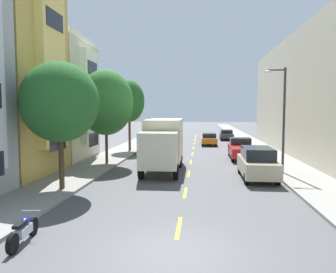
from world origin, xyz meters
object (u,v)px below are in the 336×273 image
(street_tree_nearest, at_px, (60,102))
(street_lamp, at_px, (282,112))
(parked_suv_champagne, at_px, (257,163))
(parked_motorcycle, at_px, (23,231))
(parked_wagon_white, at_px, (171,131))
(parked_pickup_red, at_px, (241,149))
(parked_pickup_burgundy, at_px, (151,144))
(street_tree_second, at_px, (106,103))
(parked_suv_forest, at_px, (174,127))
(street_tree_third, at_px, (129,101))
(delivery_box_truck, at_px, (163,142))
(parked_sedan_black, at_px, (161,137))
(moving_orange_sedan, at_px, (209,139))
(parked_sedan_charcoal, at_px, (226,135))

(street_tree_nearest, bearing_deg, street_lamp, 24.38)
(parked_suv_champagne, bearing_deg, parked_motorcycle, -129.91)
(street_lamp, height_order, parked_wagon_white, street_lamp)
(parked_pickup_red, relative_size, parked_pickup_burgundy, 1.00)
(street_tree_nearest, bearing_deg, parked_wagon_white, 86.73)
(street_tree_second, relative_size, parked_suv_forest, 1.47)
(street_tree_third, height_order, delivery_box_truck, street_tree_third)
(street_lamp, bearing_deg, street_tree_second, 168.07)
(parked_pickup_burgundy, distance_m, parked_suv_champagne, 14.92)
(street_tree_third, height_order, parked_sedan_black, street_tree_third)
(street_tree_second, xyz_separation_m, street_lamp, (12.35, -2.61, -0.71))
(parked_sedan_black, xyz_separation_m, parked_wagon_white, (0.11, 12.97, 0.05))
(street_tree_nearest, bearing_deg, delivery_box_truck, 54.21)
(street_tree_nearest, bearing_deg, parked_sedan_black, 85.31)
(street_tree_third, distance_m, moving_orange_sedan, 11.68)
(parked_sedan_charcoal, bearing_deg, moving_orange_sedan, -109.68)
(parked_pickup_red, xyz_separation_m, parked_suv_champagne, (-0.08, -8.50, 0.16))
(parked_motorcycle, bearing_deg, street_lamp, 48.88)
(parked_pickup_red, bearing_deg, parked_sedan_black, 123.90)
(parked_sedan_charcoal, distance_m, parked_sedan_black, 10.32)
(street_lamp, bearing_deg, street_tree_nearest, -155.62)
(moving_orange_sedan, bearing_deg, street_tree_third, -139.14)
(street_lamp, height_order, parked_suv_forest, street_lamp)
(street_tree_nearest, distance_m, parked_pickup_red, 16.94)
(parked_pickup_burgundy, height_order, parked_suv_champagne, parked_suv_champagne)
(delivery_box_truck, relative_size, parked_suv_forest, 1.55)
(parked_suv_forest, bearing_deg, street_lamp, -76.14)
(moving_orange_sedan, bearing_deg, parked_suv_forest, 104.48)
(street_lamp, height_order, moving_orange_sedan, street_lamp)
(parked_suv_champagne, bearing_deg, delivery_box_truck, 159.08)
(moving_orange_sedan, bearing_deg, delivery_box_truck, -101.88)
(street_tree_second, xyz_separation_m, parked_suv_champagne, (10.63, -4.13, -3.79))
(street_tree_second, bearing_deg, parked_pickup_burgundy, 74.99)
(street_tree_nearest, xyz_separation_m, moving_orange_sedan, (8.20, 23.50, -3.84))
(delivery_box_truck, height_order, parked_pickup_burgundy, delivery_box_truck)
(street_lamp, xyz_separation_m, parked_suv_forest, (-10.22, 41.42, -3.07))
(parked_sedan_black, relative_size, parked_wagon_white, 0.96)
(street_tree_second, xyz_separation_m, parked_sedan_charcoal, (10.84, 22.67, -4.02))
(delivery_box_truck, xyz_separation_m, parked_wagon_white, (-2.40, 31.99, -1.18))
(parked_suv_forest, bearing_deg, moving_orange_sedan, -75.52)
(street_tree_second, height_order, parked_suv_forest, street_tree_second)
(street_tree_third, distance_m, parked_sedan_charcoal, 18.59)
(moving_orange_sedan, xyz_separation_m, parked_motorcycle, (-6.55, -30.16, -0.34))
(parked_pickup_red, height_order, parked_motorcycle, parked_pickup_red)
(street_tree_nearest, height_order, street_tree_third, street_tree_third)
(parked_sedan_black, bearing_deg, moving_orange_sedan, -17.24)
(street_tree_second, relative_size, delivery_box_truck, 0.95)
(street_tree_third, xyz_separation_m, parked_motorcycle, (1.65, -23.07, -4.69))
(parked_suv_champagne, bearing_deg, moving_orange_sedan, 97.12)
(street_lamp, xyz_separation_m, parked_wagon_white, (-10.15, 32.77, -3.26))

